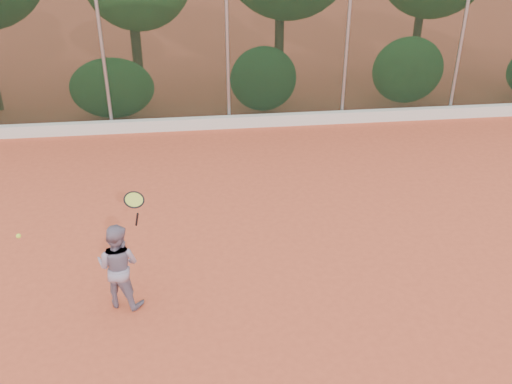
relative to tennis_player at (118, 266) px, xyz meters
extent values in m
plane|color=#C94F2F|center=(2.14, -0.04, -0.68)|extent=(80.00, 80.00, 0.00)
cube|color=silver|center=(2.14, 6.78, -0.53)|extent=(24.00, 0.20, 0.30)
imported|color=gray|center=(0.00, 0.00, 0.00)|extent=(0.80, 0.72, 1.36)
cube|color=black|center=(2.14, 6.96, 1.07)|extent=(24.00, 0.01, 3.50)
cylinder|color=gray|center=(-0.86, 6.96, 1.07)|extent=(0.09, 0.09, 3.50)
cylinder|color=gray|center=(2.14, 6.96, 1.07)|extent=(0.09, 0.09, 3.50)
cylinder|color=gray|center=(5.14, 6.96, 1.07)|extent=(0.09, 0.09, 3.50)
cylinder|color=gray|center=(8.14, 6.96, 1.07)|extent=(0.09, 0.09, 3.50)
cylinder|color=#3D2A17|center=(-0.26, 9.26, 0.52)|extent=(0.28, 0.28, 2.40)
cylinder|color=#3C2817|center=(3.74, 8.96, 0.82)|extent=(0.26, 0.26, 3.00)
cylinder|color=#452E1A|center=(7.84, 9.16, 0.67)|extent=(0.24, 0.24, 2.70)
ellipsoid|color=#2F6E2A|center=(-0.86, 7.76, 0.17)|extent=(2.20, 1.16, 1.60)
ellipsoid|color=#276627|center=(3.14, 7.76, 0.27)|extent=(1.80, 1.04, 1.76)
ellipsoid|color=#31772D|center=(7.14, 7.76, 0.37)|extent=(2.00, 1.10, 1.84)
cylinder|color=black|center=(0.35, -0.04, 0.79)|extent=(0.09, 0.16, 0.27)
torus|color=black|center=(0.35, -0.10, 1.14)|extent=(0.36, 0.35, 0.15)
cylinder|color=#C1CD3C|center=(0.35, -0.10, 1.14)|extent=(0.31, 0.29, 0.12)
sphere|color=#D7F938|center=(-1.32, 0.07, 0.57)|extent=(0.07, 0.07, 0.07)
camera|label=1|loc=(1.21, -6.97, 4.94)|focal=40.00mm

